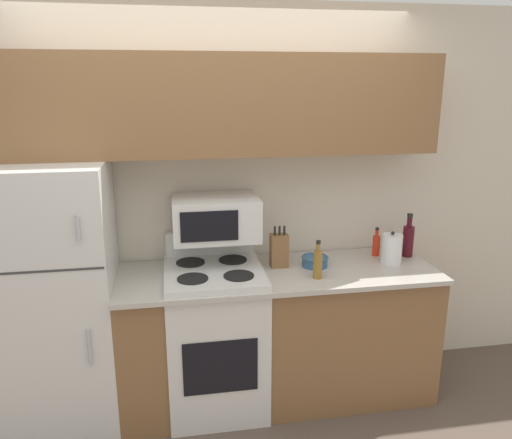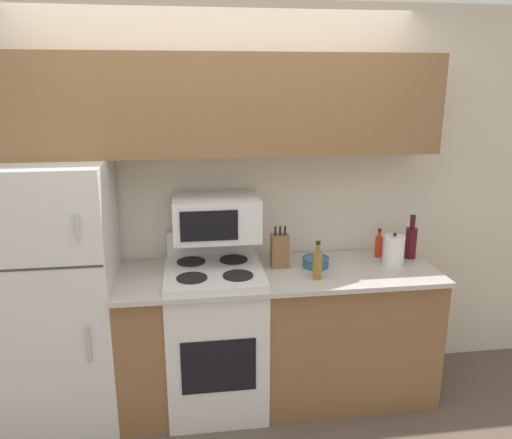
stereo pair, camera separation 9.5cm
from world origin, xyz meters
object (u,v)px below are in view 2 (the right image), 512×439
(knife_block, at_px, (280,250))
(bottle_hot_sauce, at_px, (379,246))
(microwave, at_px, (216,217))
(stove, at_px, (215,335))
(kettle, at_px, (394,250))
(bottle_wine_red, at_px, (411,241))
(refrigerator, at_px, (58,296))
(bowl, at_px, (316,262))
(bottle_vinegar, at_px, (317,264))

(knife_block, bearing_deg, bottle_hot_sauce, 7.17)
(microwave, distance_m, knife_block, 0.46)
(stove, distance_m, kettle, 1.28)
(microwave, distance_m, bottle_wine_red, 1.33)
(refrigerator, height_order, bowl, refrigerator)
(kettle, bearing_deg, bowl, 176.65)
(bowl, relative_size, bottle_vinegar, 0.73)
(bottle_vinegar, bearing_deg, knife_block, 128.06)
(refrigerator, distance_m, bottle_hot_sauce, 2.09)
(kettle, bearing_deg, bottle_wine_red, 33.43)
(knife_block, relative_size, kettle, 1.25)
(bottle_wine_red, bearing_deg, knife_block, -177.43)
(bottle_hot_sauce, bearing_deg, knife_block, -172.83)
(refrigerator, relative_size, bowl, 9.25)
(refrigerator, relative_size, microwave, 3.04)
(refrigerator, xyz_separation_m, stove, (0.94, -0.01, -0.33))
(bowl, bearing_deg, bottle_wine_red, 6.77)
(kettle, bearing_deg, knife_block, 174.61)
(refrigerator, relative_size, knife_block, 5.94)
(knife_block, bearing_deg, microwave, 174.02)
(stove, distance_m, knife_block, 0.69)
(knife_block, bearing_deg, bowl, -9.87)
(bottle_wine_red, bearing_deg, bottle_hot_sauce, 167.08)
(knife_block, relative_size, bowl, 1.56)
(refrigerator, height_order, bottle_wine_red, refrigerator)
(refrigerator, bearing_deg, bottle_vinegar, -6.11)
(microwave, xyz_separation_m, bottle_vinegar, (0.59, -0.28, -0.24))
(knife_block, xyz_separation_m, kettle, (0.74, -0.07, -0.01))
(microwave, bearing_deg, knife_block, -5.98)
(bottle_hot_sauce, bearing_deg, kettle, -75.95)
(bowl, height_order, bottle_hot_sauce, bottle_hot_sauce)
(refrigerator, bearing_deg, kettle, 0.08)
(bottle_wine_red, xyz_separation_m, kettle, (-0.17, -0.11, -0.02))
(stove, bearing_deg, bottle_vinegar, -14.58)
(stove, distance_m, bowl, 0.80)
(knife_block, height_order, bowl, knife_block)
(refrigerator, xyz_separation_m, kettle, (2.11, 0.00, 0.19))
(microwave, relative_size, knife_block, 1.96)
(stove, xyz_separation_m, microwave, (0.03, 0.12, 0.75))
(bottle_hot_sauce, height_order, kettle, kettle)
(stove, distance_m, bottle_vinegar, 0.82)
(refrigerator, height_order, bottle_vinegar, refrigerator)
(microwave, distance_m, bottle_vinegar, 0.70)
(bottle_vinegar, distance_m, kettle, 0.58)
(bowl, distance_m, bottle_vinegar, 0.21)
(stove, bearing_deg, bowl, 3.35)
(microwave, height_order, bottle_vinegar, microwave)
(bowl, bearing_deg, knife_block, 170.13)
(microwave, height_order, bottle_hot_sauce, microwave)
(bowl, xyz_separation_m, bottle_vinegar, (-0.04, -0.20, 0.06))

